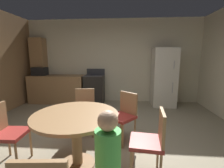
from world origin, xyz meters
TOP-DOWN VIEW (x-y plane):
  - ground_plane at (0.00, 0.00)m, footprint 14.00×14.00m
  - wall_back at (0.00, 2.98)m, footprint 5.95×0.12m
  - kitchen_counter at (-1.79, 2.58)m, footprint 1.77×0.60m
  - pantry_column at (-2.45, 2.76)m, footprint 0.44×0.36m
  - oven_range at (-0.56, 2.58)m, footprint 0.60×0.60m
  - refrigerator at (1.60, 2.53)m, footprint 0.68×0.68m
  - microwave at (-2.35, 2.58)m, footprint 0.44×0.32m
  - dining_table at (-0.23, -0.40)m, footprint 1.14×1.14m
  - chair_west at (-1.23, -0.43)m, footprint 0.42×0.42m
  - chair_east at (0.75, -0.50)m, footprint 0.44×0.44m
  - chair_northeast at (0.41, 0.36)m, footprint 0.56×0.56m
  - chair_north at (-0.37, 0.59)m, footprint 0.45×0.45m
  - person_child at (0.28, -1.16)m, footprint 0.31×0.31m

SIDE VIEW (x-z plane):
  - ground_plane at x=0.00m, z-range 0.00..0.00m
  - kitchen_counter at x=-1.79m, z-range 0.00..0.90m
  - oven_range at x=-0.56m, z-range -0.08..1.02m
  - chair_west at x=-1.23m, z-range 0.07..0.94m
  - chair_east at x=0.75m, z-range 0.07..0.94m
  - chair_northeast at x=0.41m, z-range 0.07..0.94m
  - chair_north at x=-0.37m, z-range 0.07..0.94m
  - person_child at x=0.28m, z-range 0.03..1.12m
  - dining_table at x=-0.23m, z-range 0.22..0.98m
  - refrigerator at x=1.60m, z-range 0.00..1.76m
  - microwave at x=-2.35m, z-range 0.90..1.16m
  - pantry_column at x=-2.45m, z-range 0.00..2.10m
  - wall_back at x=0.00m, z-range 0.00..2.70m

